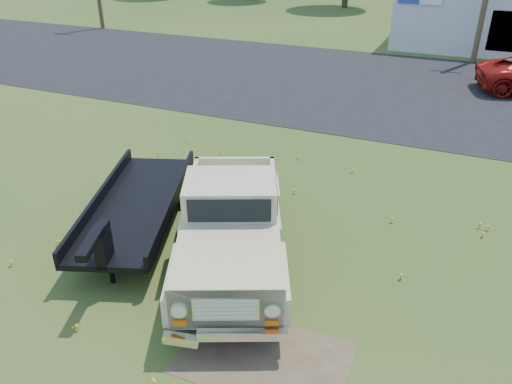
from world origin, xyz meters
TOP-DOWN VIEW (x-y plane):
  - ground at (0.00, 0.00)m, footprint 140.00×140.00m
  - asphalt_lot at (0.00, 15.00)m, footprint 90.00×14.00m
  - dirt_patch_a at (1.50, -3.00)m, footprint 3.00×2.00m
  - dirt_patch_b at (-2.00, 3.50)m, footprint 2.20×1.60m
  - vintage_pickup_truck at (-0.27, -0.65)m, footprint 4.58×6.44m
  - flatbed_trailer at (-3.14, -0.21)m, footprint 3.85×6.21m

SIDE VIEW (x-z plane):
  - ground at x=0.00m, z-range 0.00..0.00m
  - asphalt_lot at x=0.00m, z-range -0.01..0.01m
  - dirt_patch_a at x=1.50m, z-range -0.01..0.01m
  - dirt_patch_b at x=-2.00m, z-range -0.01..0.01m
  - flatbed_trailer at x=-3.14m, z-range 0.00..1.61m
  - vintage_pickup_truck at x=-0.27m, z-range 0.00..2.18m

